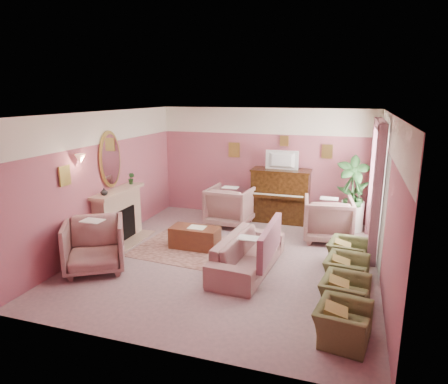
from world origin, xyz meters
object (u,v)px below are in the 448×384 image
(piano, at_px, (280,196))
(television, at_px, (281,159))
(floral_armchair_left, at_px, (230,204))
(olive_chair_d, at_px, (348,249))
(olive_chair_b, at_px, (345,289))
(olive_chair_c, at_px, (346,267))
(floral_armchair_front, at_px, (94,242))
(side_table, at_px, (352,216))
(floral_armchair_right, at_px, (328,217))
(olive_chair_a, at_px, (343,318))
(coffee_table, at_px, (195,238))
(sofa, at_px, (248,247))

(piano, distance_m, television, 0.95)
(floral_armchair_left, height_order, olive_chair_d, floral_armchair_left)
(olive_chair_b, height_order, olive_chair_c, same)
(floral_armchair_left, relative_size, olive_chair_d, 1.40)
(floral_armchair_front, height_order, side_table, floral_armchair_front)
(piano, distance_m, floral_armchair_front, 4.74)
(floral_armchair_right, bearing_deg, olive_chair_b, -81.24)
(floral_armchair_front, height_order, olive_chair_c, floral_armchair_front)
(olive_chair_d, height_order, side_table, side_table)
(olive_chair_a, relative_size, olive_chair_c, 1.00)
(piano, xyz_separation_m, side_table, (1.73, -0.16, -0.30))
(television, distance_m, floral_armchair_left, 1.66)
(television, distance_m, olive_chair_d, 3.09)
(floral_armchair_right, bearing_deg, olive_chair_c, -77.93)
(television, height_order, coffee_table, television)
(olive_chair_c, bearing_deg, television, 118.74)
(television, bearing_deg, side_table, -3.56)
(piano, xyz_separation_m, floral_armchair_left, (-1.11, -0.66, -0.12))
(floral_armchair_left, xyz_separation_m, olive_chair_d, (2.79, -1.64, -0.20))
(television, relative_size, floral_armchair_right, 0.76)
(sofa, xyz_separation_m, olive_chair_c, (1.72, -0.08, -0.10))
(floral_armchair_left, relative_size, olive_chair_b, 1.40)
(olive_chair_b, xyz_separation_m, side_table, (0.05, 3.78, 0.02))
(television, height_order, floral_armchair_front, television)
(sofa, bearing_deg, olive_chair_c, -2.81)
(television, height_order, floral_armchair_right, television)
(coffee_table, distance_m, floral_armchair_left, 1.74)
(sofa, relative_size, olive_chair_c, 2.82)
(olive_chair_c, bearing_deg, floral_armchair_front, -169.74)
(floral_armchair_front, bearing_deg, side_table, 40.39)
(side_table, bearing_deg, olive_chair_a, -90.60)
(floral_armchair_front, height_order, olive_chair_a, floral_armchair_front)
(floral_armchair_right, distance_m, olive_chair_b, 2.97)
(olive_chair_b, distance_m, side_table, 3.78)
(floral_armchair_left, height_order, olive_chair_c, floral_armchair_left)
(sofa, xyz_separation_m, olive_chair_d, (1.72, 0.74, -0.10))
(floral_armchair_right, relative_size, olive_chair_a, 1.40)
(olive_chair_b, distance_m, olive_chair_c, 0.82)
(olive_chair_a, height_order, olive_chair_b, same)
(olive_chair_d, bearing_deg, piano, 126.20)
(sofa, bearing_deg, coffee_table, 152.60)
(olive_chair_c, xyz_separation_m, side_table, (0.05, 2.96, 0.02))
(piano, distance_m, olive_chair_d, 2.87)
(floral_armchair_right, bearing_deg, olive_chair_a, -83.13)
(television, xyz_separation_m, olive_chair_b, (1.68, -3.89, -1.27))
(coffee_table, bearing_deg, olive_chair_b, -27.58)
(sofa, bearing_deg, floral_armchair_left, 114.28)
(floral_armchair_right, height_order, side_table, floral_armchair_right)
(floral_armchair_right, xyz_separation_m, olive_chair_b, (0.45, -2.93, -0.20))
(television, bearing_deg, sofa, -90.71)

